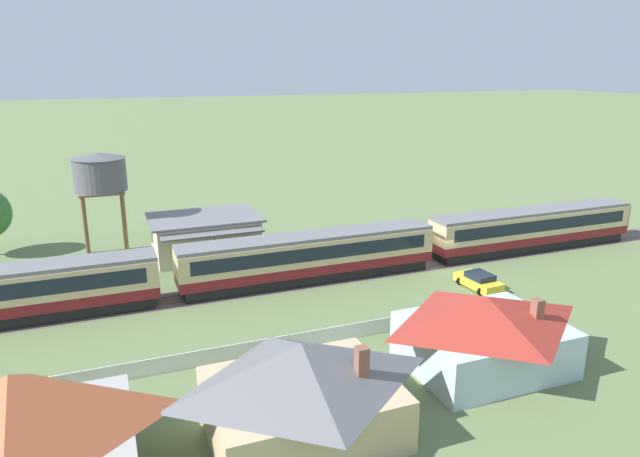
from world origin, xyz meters
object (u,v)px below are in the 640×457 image
cottage_red_roof (485,330)px  parked_car_yellow (479,281)px  cottage_grey_roof (302,387)px  station_building (205,236)px  water_tower (100,173)px  passenger_train (312,255)px  cottage_terracotta_roof (17,431)px

cottage_red_roof → parked_car_yellow: size_ratio=2.26×
cottage_grey_roof → cottage_red_roof: (12.14, 2.17, -0.20)m
parked_car_yellow → station_building: bearing=45.0°
water_tower → cottage_red_roof: bearing=-56.0°
station_building → water_tower: (-8.61, 3.09, 5.94)m
water_tower → cottage_grey_roof: bearing=-76.1°
passenger_train → cottage_grey_roof: cottage_grey_roof is taller
water_tower → cottage_terracotta_roof: water_tower is taller
cottage_terracotta_roof → cottage_red_roof: 24.31m
cottage_red_roof → cottage_terracotta_roof: bearing=-176.4°
cottage_grey_roof → parked_car_yellow: 23.23m
water_tower → cottage_red_roof: water_tower is taller
water_tower → parked_car_yellow: size_ratio=2.35×
parked_car_yellow → water_tower: bearing=50.7°
station_building → cottage_red_roof: size_ratio=1.06×
cottage_red_roof → parked_car_yellow: 12.78m
station_building → cottage_grey_roof: 28.75m
station_building → cottage_red_roof: cottage_red_roof is taller
water_tower → cottage_grey_roof: water_tower is taller
station_building → cottage_red_roof: 28.92m
passenger_train → cottage_red_roof: size_ratio=7.20×
cottage_terracotta_roof → cottage_grey_roof: bearing=-3.1°
cottage_terracotta_roof → cottage_red_roof: (24.26, 1.51, -0.52)m
cottage_terracotta_roof → parked_car_yellow: bearing=20.5°
parked_car_yellow → cottage_terracotta_roof: bearing=106.4°
cottage_grey_roof → water_tower: bearing=103.9°
cottage_grey_roof → cottage_red_roof: size_ratio=1.01×
cottage_red_roof → cottage_grey_roof: bearing=-169.9°
cottage_terracotta_roof → parked_car_yellow: (31.62, 11.82, -2.19)m
parked_car_yellow → cottage_red_roof: bearing=140.4°
parked_car_yellow → passenger_train: bearing=56.8°
water_tower → parked_car_yellow: 34.31m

